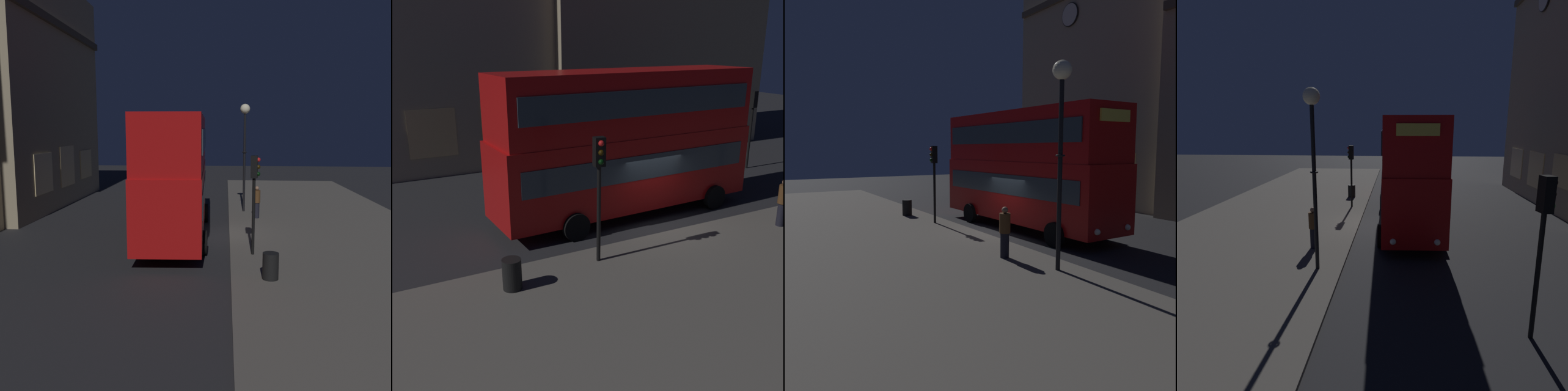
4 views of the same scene
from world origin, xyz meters
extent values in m
plane|color=#232326|center=(0.00, 0.00, 0.00)|extent=(80.00, 80.00, 0.00)
cube|color=#5B564F|center=(0.00, -5.73, 0.06)|extent=(44.00, 9.73, 0.12)
cube|color=tan|center=(-5.96, 14.54, 9.12)|extent=(13.52, 8.34, 18.25)
cube|color=#F9E09E|center=(-9.57, 10.34, 2.30)|extent=(2.31, 0.06, 2.20)
cube|color=#F2D18C|center=(-5.96, 10.34, 2.25)|extent=(2.31, 0.06, 2.36)
cube|color=#E5C67F|center=(-2.36, 10.34, 2.65)|extent=(2.31, 0.06, 1.85)
cylinder|color=silver|center=(-7.14, 10.29, 13.10)|extent=(1.48, 0.12, 1.48)
torus|color=black|center=(-7.14, 10.29, 13.10)|extent=(1.60, 0.12, 1.60)
cube|color=#B20F0F|center=(-0.44, 1.61, 1.88)|extent=(10.49, 2.94, 2.77)
cube|color=#B20F0F|center=(-0.44, 1.61, 4.40)|extent=(10.28, 2.88, 2.29)
cube|color=#2D3842|center=(-0.44, 1.61, 2.22)|extent=(9.66, 2.97, 0.90)
cube|color=#2D3842|center=(-0.44, 1.61, 4.52)|extent=(9.66, 2.97, 0.90)
cube|color=#F2D84C|center=(4.71, 1.78, 5.03)|extent=(0.13, 1.55, 0.44)
sphere|color=white|center=(4.75, 2.63, 0.84)|extent=(0.24, 0.24, 0.24)
sphere|color=white|center=(4.81, 0.95, 0.84)|extent=(0.24, 0.24, 0.24)
cylinder|color=black|center=(3.05, 3.07, 0.49)|extent=(0.99, 0.27, 0.98)
cylinder|color=black|center=(3.14, 0.39, 0.49)|extent=(0.99, 0.27, 0.98)
cylinder|color=black|center=(-3.35, 2.85, 0.49)|extent=(0.99, 0.27, 0.98)
cylinder|color=black|center=(-3.25, 0.17, 0.49)|extent=(0.99, 0.27, 0.98)
cylinder|color=black|center=(-3.46, -1.75, 1.62)|extent=(0.12, 0.12, 3.00)
cube|color=black|center=(-3.46, -1.75, 3.55)|extent=(0.35, 0.29, 0.85)
sphere|color=red|center=(-3.48, -1.90, 3.82)|extent=(0.17, 0.17, 0.17)
sphere|color=black|center=(-3.48, -1.90, 3.55)|extent=(0.17, 0.17, 0.17)
sphere|color=black|center=(-3.48, -1.90, 3.28)|extent=(0.17, 0.17, 0.17)
cylinder|color=black|center=(5.80, -1.75, 2.99)|extent=(0.14, 0.14, 5.74)
torus|color=black|center=(5.80, -1.75, 3.63)|extent=(0.28, 0.28, 0.06)
sphere|color=#F9EFC6|center=(5.80, -1.75, 6.11)|extent=(0.57, 0.57, 0.57)
cylinder|color=black|center=(3.80, -2.38, 0.55)|extent=(0.30, 0.30, 0.86)
cylinder|color=#513319|center=(3.80, -2.38, 1.32)|extent=(0.38, 0.38, 0.68)
sphere|color=#8C664C|center=(3.80, -2.38, 1.77)|extent=(0.22, 0.22, 0.22)
cylinder|color=black|center=(-6.37, -2.15, 0.56)|extent=(0.53, 0.53, 0.87)
camera|label=1|loc=(-20.61, -0.66, 4.98)|focal=41.30mm
camera|label=2|loc=(-9.89, -13.12, 6.58)|focal=43.02mm
camera|label=3|loc=(15.05, -9.93, 3.82)|focal=37.16mm
camera|label=4|loc=(16.76, 1.03, 5.19)|focal=30.36mm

